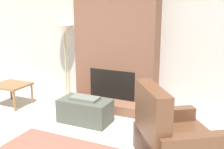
% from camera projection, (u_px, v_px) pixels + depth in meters
% --- Properties ---
extents(wall_back, '(7.04, 0.06, 2.60)m').
position_uv_depth(wall_back, '(121.00, 39.00, 5.65)').
color(wall_back, '#BCB7AD').
rests_on(wall_back, ground_plane).
extents(fireplace, '(1.65, 0.79, 2.60)m').
position_uv_depth(fireplace, '(116.00, 45.00, 5.45)').
color(fireplace, brown).
rests_on(fireplace, ground_plane).
extents(ottoman, '(0.89, 0.48, 0.46)m').
position_uv_depth(ottoman, '(85.00, 110.00, 4.83)').
color(ottoman, '#474C42').
rests_on(ottoman, ground_plane).
extents(armchair, '(1.33, 1.34, 1.03)m').
position_uv_depth(armchair, '(171.00, 141.00, 3.60)').
color(armchair, brown).
rests_on(armchair, ground_plane).
extents(side_table, '(0.65, 0.58, 0.44)m').
position_uv_depth(side_table, '(12.00, 87.00, 5.60)').
color(side_table, brown).
rests_on(side_table, ground_plane).
extents(floor_lamp_left, '(0.43, 0.43, 1.57)m').
position_uv_depth(floor_lamp_left, '(64.00, 32.00, 5.89)').
color(floor_lamp_left, tan).
rests_on(floor_lamp_left, ground_plane).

